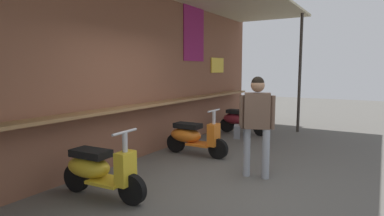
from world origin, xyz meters
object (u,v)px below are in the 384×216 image
(scooter_maroon, at_px, (241,120))
(shopper_with_handbag, at_px, (256,117))
(scooter_yellow, at_px, (98,169))
(scooter_orange, at_px, (193,136))

(scooter_maroon, relative_size, shopper_with_handbag, 0.86)
(scooter_yellow, bearing_deg, scooter_orange, 86.56)
(scooter_yellow, height_order, scooter_maroon, same)
(scooter_maroon, height_order, shopper_with_handbag, shopper_with_handbag)
(scooter_orange, bearing_deg, scooter_yellow, -89.62)
(scooter_yellow, height_order, shopper_with_handbag, shopper_with_handbag)
(scooter_yellow, distance_m, scooter_maroon, 5.14)
(scooter_maroon, xyz_separation_m, shopper_with_handbag, (-3.25, -1.57, 0.60))
(scooter_yellow, relative_size, scooter_maroon, 1.00)
(scooter_orange, distance_m, scooter_maroon, 2.59)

